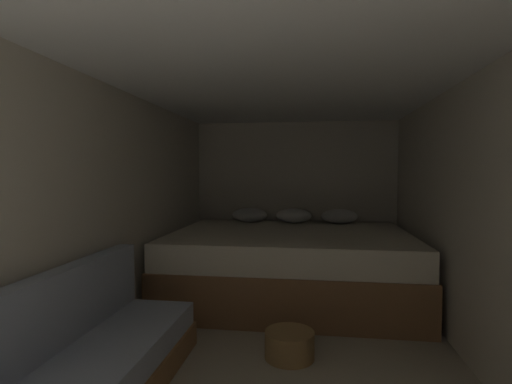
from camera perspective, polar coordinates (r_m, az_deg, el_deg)
The scene contains 7 objects.
ground_plane at distance 2.76m, azimuth 2.75°, elevation -25.99°, with size 7.48×7.48×0.00m, color #A39984.
wall_back at distance 5.19m, azimuth 5.68°, elevation -0.90°, with size 2.69×0.05×1.99m, color beige.
wall_left at distance 2.88m, azimuth -24.43°, elevation -4.04°, with size 0.05×5.48×1.99m, color beige.
wall_right at distance 2.67m, azimuth 32.49°, elevation -4.76°, with size 0.05×5.48×1.99m, color beige.
ceiling_slab at distance 2.52m, azimuth 2.86°, elevation 18.75°, with size 2.69×5.48×0.05m, color white.
bed at distance 4.27m, azimuth 5.03°, elevation -10.29°, with size 2.47×1.92×0.89m.
wicker_basket at distance 3.02m, azimuth 4.90°, elevation -21.26°, with size 0.36×0.36×0.19m.
Camera 1 is at (0.23, -0.14, 1.33)m, focal length 27.48 mm.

